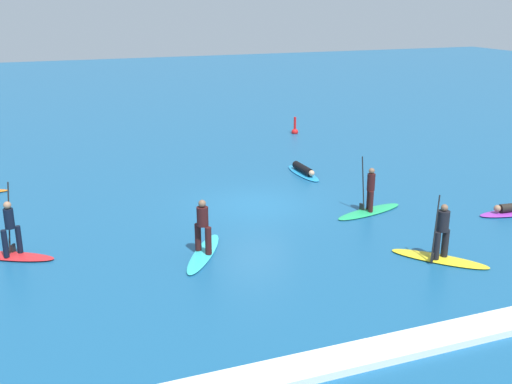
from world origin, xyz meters
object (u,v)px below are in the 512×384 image
surfer_on_green_board (370,202)px  surfer_on_teal_board (203,241)px  marker_buoy (295,130)px  surfer_on_red_board (13,245)px  surfer_on_yellow_board (441,245)px  surfer_on_blue_board (303,171)px

surfer_on_green_board → surfer_on_teal_board: surfer_on_green_board is taller
surfer_on_green_board → marker_buoy: size_ratio=2.92×
surfer_on_red_board → marker_buoy: bearing=-109.9°
surfer_on_yellow_board → surfer_on_teal_board: surfer_on_yellow_board is taller
surfer_on_teal_board → surfer_on_yellow_board: bearing=96.6°
surfer_on_red_board → surfer_on_blue_board: bearing=-127.4°
surfer_on_yellow_board → surfer_on_blue_board: bearing=-42.2°
surfer_on_blue_board → surfer_on_teal_board: bearing=-44.0°
surfer_on_red_board → surfer_on_teal_board: 5.69m
surfer_on_blue_board → surfer_on_yellow_board: (-0.16, -9.83, 0.32)m
marker_buoy → surfer_on_green_board: bearing=-102.9°
surfer_on_teal_board → surfer_on_red_board: bearing=-77.9°
surfer_on_green_board → surfer_on_yellow_board: (-0.25, -4.41, 0.09)m
surfer_on_red_board → marker_buoy: surfer_on_red_board is taller
surfer_on_green_board → surfer_on_yellow_board: bearing=72.5°
surfer_on_green_board → surfer_on_teal_board: (-6.70, -1.52, 0.08)m
surfer_on_yellow_board → marker_buoy: bearing=-51.8°
surfer_on_red_board → marker_buoy: (15.13, 12.92, -0.23)m
surfer_on_blue_board → surfer_on_yellow_board: surfer_on_yellow_board is taller
surfer_on_teal_board → marker_buoy: bearing=177.3°
surfer_on_blue_board → surfer_on_red_board: 13.05m
surfer_on_blue_board → surfer_on_red_board: (-12.00, -5.11, 0.27)m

